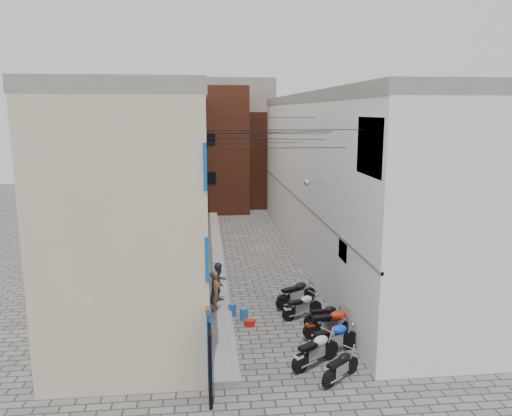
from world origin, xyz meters
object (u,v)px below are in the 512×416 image
object	(u,v)px
motorcycle_f	(302,305)
motorcycle_g	(296,292)
person_a	(216,291)
red_crate	(249,323)
motorcycle_b	(316,349)
water_jug_near	(244,314)
person_b	(219,282)
motorcycle_d	(332,322)
motorcycle_c	(333,337)
water_jug_far	(232,309)
motorcycle_a	(341,365)
motorcycle_e	(325,315)

from	to	relation	value
motorcycle_f	motorcycle_g	distance (m)	1.22
person_a	red_crate	size ratio (longest dim) A/B	4.25
motorcycle_b	water_jug_near	world-z (taller)	motorcycle_b
motorcycle_g	person_b	distance (m)	3.27
motorcycle_d	person_b	distance (m)	5.21
motorcycle_c	person_b	world-z (taller)	person_b
water_jug_far	motorcycle_g	bearing A→B (deg)	14.37
motorcycle_d	motorcycle_f	size ratio (longest dim) A/B	1.19
water_jug_far	red_crate	distance (m)	1.22
motorcycle_f	red_crate	xyz separation A→B (m)	(-2.16, -0.54, -0.41)
motorcycle_f	red_crate	size ratio (longest dim) A/B	4.88
motorcycle_a	water_jug_near	size ratio (longest dim) A/B	3.43
motorcycle_g	water_jug_far	xyz separation A→B (m)	(-2.74, -0.70, -0.36)
motorcycle_b	person_a	size ratio (longest dim) A/B	1.27
motorcycle_a	motorcycle_g	world-z (taller)	motorcycle_g
person_a	water_jug_near	size ratio (longest dim) A/B	3.17
water_jug_near	water_jug_far	xyz separation A→B (m)	(-0.42, 0.54, -0.01)
motorcycle_a	water_jug_far	size ratio (longest dim) A/B	3.54
person_b	motorcycle_a	bearing A→B (deg)	-106.07
motorcycle_f	motorcycle_g	bearing A→B (deg)	157.94
water_jug_near	motorcycle_c	bearing A→B (deg)	-47.36
motorcycle_f	person_b	xyz separation A→B (m)	(-3.24, 1.45, 0.56)
person_a	water_jug_near	bearing A→B (deg)	-99.30
person_b	red_crate	world-z (taller)	person_b
motorcycle_b	person_b	world-z (taller)	person_b
motorcycle_a	motorcycle_d	size ratio (longest dim) A/B	0.80
motorcycle_b	motorcycle_g	bearing A→B (deg)	143.29
motorcycle_f	water_jug_near	size ratio (longest dim) A/B	3.63
motorcycle_d	motorcycle_b	bearing A→B (deg)	-35.47
motorcycle_g	water_jug_far	size ratio (longest dim) A/B	4.28
motorcycle_f	person_a	bearing A→B (deg)	-121.33
motorcycle_c	water_jug_near	bearing A→B (deg)	-154.19
person_b	water_jug_far	bearing A→B (deg)	-107.98
motorcycle_d	motorcycle_e	distance (m)	0.97
motorcycle_d	person_b	xyz separation A→B (m)	(-3.93, 3.38, 0.46)
motorcycle_f	person_b	bearing A→B (deg)	-136.98
person_b	motorcycle_f	bearing A→B (deg)	-69.46
motorcycle_d	person_a	size ratio (longest dim) A/B	1.36
motorcycle_a	motorcycle_e	xyz separation A→B (m)	(0.46, 3.80, -0.01)
motorcycle_g	water_jug_far	bearing A→B (deg)	-105.70
motorcycle_e	motorcycle_f	world-z (taller)	motorcycle_f
person_a	water_jug_far	world-z (taller)	person_a
motorcycle_g	water_jug_near	distance (m)	2.65
motorcycle_g	red_crate	bearing A→B (deg)	-80.73
motorcycle_g	person_a	bearing A→B (deg)	-108.39
person_a	motorcycle_a	bearing A→B (deg)	-128.12
person_a	water_jug_far	xyz separation A→B (m)	(0.66, 0.00, -0.80)
water_jug_far	motorcycle_e	bearing A→B (deg)	-23.22
motorcycle_e	person_b	xyz separation A→B (m)	(-3.93, 2.42, 0.59)
motorcycle_g	red_crate	size ratio (longest dim) A/B	5.57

